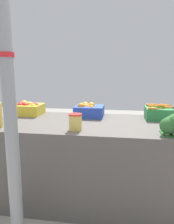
{
  "coord_description": "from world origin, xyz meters",
  "views": [
    {
      "loc": [
        0.32,
        -2.03,
        1.25
      ],
      "look_at": [
        0.0,
        0.0,
        0.86
      ],
      "focal_mm": 35.0,
      "sensor_mm": 36.0,
      "label": 1
    }
  ],
  "objects_px": {
    "carrot_crate": "(161,113)",
    "broccoli_pile": "(174,124)",
    "support_pole": "(7,70)",
    "pickle_jar": "(75,122)",
    "orange_crate": "(89,110)",
    "apple_crate": "(28,108)"
  },
  "relations": [
    {
      "from": "apple_crate",
      "to": "carrot_crate",
      "type": "bearing_deg",
      "value": 0.15
    },
    {
      "from": "support_pole",
      "to": "carrot_crate",
      "type": "relative_size",
      "value": 8.29
    },
    {
      "from": "support_pole",
      "to": "carrot_crate",
      "type": "bearing_deg",
      "value": 41.94
    },
    {
      "from": "orange_crate",
      "to": "pickle_jar",
      "type": "distance_m",
      "value": 0.57
    },
    {
      "from": "support_pole",
      "to": "orange_crate",
      "type": "relative_size",
      "value": 8.29
    },
    {
      "from": "support_pole",
      "to": "orange_crate",
      "type": "xyz_separation_m",
      "value": [
        0.36,
        1.01,
        -0.42
      ]
    },
    {
      "from": "orange_crate",
      "to": "broccoli_pile",
      "type": "bearing_deg",
      "value": -38.34
    },
    {
      "from": "support_pole",
      "to": "carrot_crate",
      "type": "distance_m",
      "value": 1.56
    },
    {
      "from": "support_pole",
      "to": "orange_crate",
      "type": "height_order",
      "value": "support_pole"
    },
    {
      "from": "carrot_crate",
      "to": "broccoli_pile",
      "type": "height_order",
      "value": "broccoli_pile"
    },
    {
      "from": "apple_crate",
      "to": "pickle_jar",
      "type": "bearing_deg",
      "value": -40.28
    },
    {
      "from": "orange_crate",
      "to": "broccoli_pile",
      "type": "distance_m",
      "value": 0.96
    },
    {
      "from": "support_pole",
      "to": "orange_crate",
      "type": "distance_m",
      "value": 1.15
    },
    {
      "from": "orange_crate",
      "to": "broccoli_pile",
      "type": "xyz_separation_m",
      "value": [
        0.75,
        -0.6,
        0.01
      ]
    },
    {
      "from": "support_pole",
      "to": "pickle_jar",
      "type": "xyz_separation_m",
      "value": [
        0.34,
        0.43,
        -0.42
      ]
    },
    {
      "from": "apple_crate",
      "to": "support_pole",
      "type": "bearing_deg",
      "value": -71.89
    },
    {
      "from": "broccoli_pile",
      "to": "pickle_jar",
      "type": "relative_size",
      "value": 1.73
    },
    {
      "from": "support_pole",
      "to": "carrot_crate",
      "type": "height_order",
      "value": "support_pole"
    },
    {
      "from": "carrot_crate",
      "to": "broccoli_pile",
      "type": "distance_m",
      "value": 0.59
    },
    {
      "from": "broccoli_pile",
      "to": "pickle_jar",
      "type": "distance_m",
      "value": 0.78
    },
    {
      "from": "support_pole",
      "to": "broccoli_pile",
      "type": "xyz_separation_m",
      "value": [
        1.12,
        0.41,
        -0.41
      ]
    },
    {
      "from": "apple_crate",
      "to": "broccoli_pile",
      "type": "distance_m",
      "value": 1.56
    }
  ]
}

